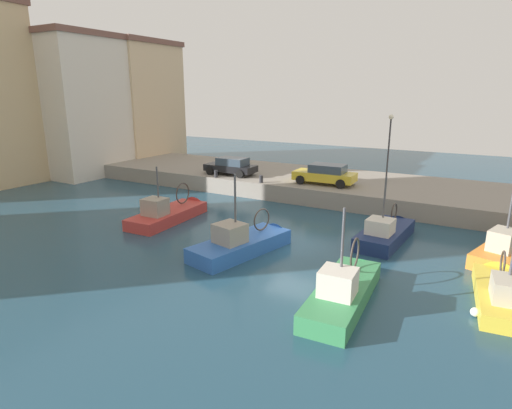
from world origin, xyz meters
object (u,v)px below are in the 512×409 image
fishing_boat_green (345,296)px  mooring_bollard_mid (216,174)px  mooring_bollard_south (261,179)px  parked_car_yellow (325,174)px  fishing_boat_blue (246,248)px  fishing_boat_yellow (502,297)px  quay_streetlamp (390,136)px  fishing_boat_red (172,217)px  fishing_boat_orange (509,254)px  fishing_boat_navy (386,238)px  parked_car_black (231,166)px

fishing_boat_green → mooring_bollard_mid: bearing=50.0°
mooring_bollard_south → parked_car_yellow: bearing=-65.9°
mooring_bollard_south → fishing_boat_blue: bearing=-155.2°
fishing_boat_yellow → fishing_boat_blue: bearing=92.4°
fishing_boat_blue → quay_streetlamp: 16.11m
mooring_bollard_mid → fishing_boat_red: bearing=-166.9°
fishing_boat_blue → fishing_boat_orange: size_ratio=0.99×
fishing_boat_navy → mooring_bollard_south: bearing=66.3°
fishing_boat_red → fishing_boat_orange: 18.37m
parked_car_yellow → quay_streetlamp: size_ratio=0.91×
fishing_boat_orange → parked_car_black: bearing=74.4°
fishing_boat_blue → parked_car_black: bearing=35.8°
fishing_boat_blue → mooring_bollard_south: fishing_boat_blue is taller
fishing_boat_blue → fishing_boat_navy: size_ratio=1.11×
fishing_boat_green → parked_car_black: fishing_boat_green is taller
fishing_boat_blue → parked_car_black: (11.06, 7.99, 1.78)m
fishing_boat_yellow → fishing_boat_orange: (5.19, -0.33, 0.00)m
mooring_bollard_south → quay_streetlamp: size_ratio=0.11×
fishing_boat_green → fishing_boat_orange: fishing_boat_green is taller
parked_car_yellow → quay_streetlamp: bearing=-42.5°
fishing_boat_green → quay_streetlamp: 18.33m
parked_car_yellow → mooring_bollard_mid: size_ratio=7.99×
fishing_boat_yellow → mooring_bollard_south: 17.93m
parked_car_black → fishing_boat_orange: bearing=-105.6°
fishing_boat_yellow → quay_streetlamp: quay_streetlamp is taller
fishing_boat_blue → parked_car_yellow: size_ratio=1.48×
fishing_boat_orange → mooring_bollard_mid: bearing=78.9°
fishing_boat_navy → fishing_boat_orange: (0.56, -5.66, 0.01)m
parked_car_yellow → mooring_bollard_mid: (-1.88, 8.21, -0.46)m
fishing_boat_orange → parked_car_black: (5.41, 19.34, 1.78)m
fishing_boat_navy → parked_car_yellow: size_ratio=1.33×
fishing_boat_red → fishing_boat_navy: fishing_boat_navy is taller
fishing_boat_yellow → mooring_bollard_mid: size_ratio=10.32×
fishing_boat_blue → fishing_boat_orange: fishing_boat_blue is taller
fishing_boat_blue → fishing_boat_orange: (5.65, -11.35, -0.00)m
fishing_boat_navy → parked_car_black: fishing_boat_navy is taller
fishing_boat_orange → parked_car_yellow: (5.75, 11.54, 1.81)m
fishing_boat_green → parked_car_black: 19.42m
fishing_boat_green → mooring_bollard_south: (11.97, 10.24, 1.35)m
fishing_boat_orange → mooring_bollard_south: bearing=76.2°
mooring_bollard_south → fishing_boat_red: bearing=162.2°
fishing_boat_green → fishing_boat_yellow: 5.95m
fishing_boat_yellow → mooring_bollard_south: fishing_boat_yellow is taller
fishing_boat_red → parked_car_black: bearing=8.3°
fishing_boat_red → mooring_bollard_mid: 7.53m
fishing_boat_red → quay_streetlamp: size_ratio=1.34×
fishing_boat_red → mooring_bollard_mid: size_ratio=11.78×
fishing_boat_blue → mooring_bollard_mid: (9.51, 8.40, 1.35)m
fishing_boat_green → quay_streetlamp: (17.62, 2.57, 4.33)m
fishing_boat_orange → parked_car_black: size_ratio=1.58×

